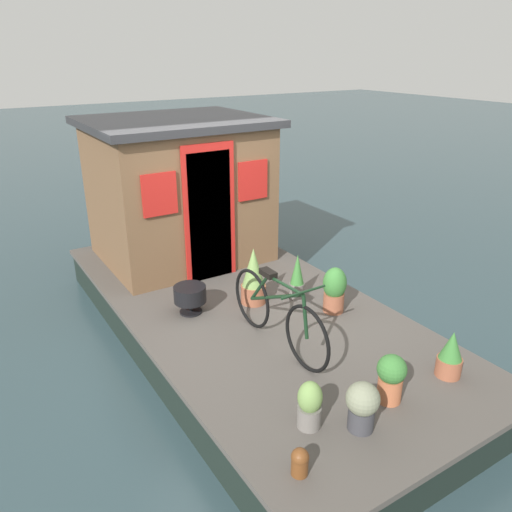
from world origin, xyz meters
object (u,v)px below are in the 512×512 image
at_px(potted_plant_sage, 297,278).
at_px(potted_plant_thyme, 310,405).
at_px(potted_plant_rosemary, 253,277).
at_px(potted_plant_lavender, 450,355).
at_px(potted_plant_ivy, 391,377).
at_px(potted_plant_basil, 334,289).
at_px(charcoal_grill, 190,295).
at_px(potted_plant_geranium, 362,405).
at_px(houseboat_cabin, 179,189).
at_px(mooring_bollard, 300,461).
at_px(bicycle, 277,314).

height_order(potted_plant_sage, potted_plant_thyme, potted_plant_sage).
distance_m(potted_plant_rosemary, potted_plant_thyme, 2.23).
relative_size(potted_plant_lavender, potted_plant_ivy, 1.03).
bearing_deg(potted_plant_rosemary, potted_plant_basil, -135.83).
bearing_deg(charcoal_grill, potted_plant_sage, -105.80).
height_order(potted_plant_lavender, potted_plant_ivy, potted_plant_lavender).
height_order(potted_plant_geranium, charcoal_grill, potted_plant_geranium).
bearing_deg(potted_plant_ivy, potted_plant_rosemary, 0.60).
relative_size(houseboat_cabin, potted_plant_rosemary, 3.40).
bearing_deg(mooring_bollard, potted_plant_sage, -36.02).
distance_m(potted_plant_thyme, potted_plant_geranium, 0.42).
relative_size(potted_plant_sage, potted_plant_geranium, 1.34).
relative_size(potted_plant_lavender, mooring_bollard, 2.11).
bearing_deg(potted_plant_lavender, potted_plant_rosemary, 18.92).
distance_m(potted_plant_rosemary, potted_plant_geranium, 2.38).
height_order(potted_plant_lavender, potted_plant_rosemary, potted_plant_rosemary).
bearing_deg(mooring_bollard, charcoal_grill, -8.21).
height_order(houseboat_cabin, mooring_bollard, houseboat_cabin).
relative_size(potted_plant_lavender, potted_plant_thyme, 1.10).
distance_m(potted_plant_lavender, potted_plant_thyme, 1.55).
height_order(charcoal_grill, mooring_bollard, charcoal_grill).
xyz_separation_m(potted_plant_basil, mooring_bollard, (-1.76, 1.81, -0.17)).
height_order(bicycle, potted_plant_rosemary, bicycle).
distance_m(potted_plant_sage, potted_plant_thyme, 2.30).
distance_m(potted_plant_basil, mooring_bollard, 2.54).
height_order(bicycle, potted_plant_basil, bicycle).
bearing_deg(bicycle, potted_plant_rosemary, -17.81).
bearing_deg(potted_plant_lavender, potted_plant_sage, 7.14).
distance_m(potted_plant_lavender, mooring_bollard, 1.92).
relative_size(bicycle, mooring_bollard, 7.40).
bearing_deg(potted_plant_ivy, potted_plant_sage, -13.60).
bearing_deg(potted_plant_thyme, mooring_bollard, 134.80).
bearing_deg(potted_plant_sage, potted_plant_geranium, 156.27).
xyz_separation_m(houseboat_cabin, bicycle, (-2.80, 0.21, -0.64)).
bearing_deg(potted_plant_sage, houseboat_cabin, 16.52).
distance_m(bicycle, potted_plant_rosemary, 1.00).
distance_m(houseboat_cabin, potted_plant_basil, 2.75).
bearing_deg(potted_plant_ivy, houseboat_cabin, 1.63).
bearing_deg(potted_plant_thyme, potted_plant_ivy, -98.31).
xyz_separation_m(potted_plant_rosemary, mooring_bollard, (-2.46, 1.14, -0.22)).
bearing_deg(potted_plant_basil, potted_plant_lavender, -176.51).
xyz_separation_m(potted_plant_ivy, potted_plant_rosemary, (2.21, 0.02, 0.09)).
bearing_deg(mooring_bollard, bicycle, -28.91).
height_order(potted_plant_lavender, charcoal_grill, potted_plant_lavender).
xyz_separation_m(bicycle, potted_plant_basil, (0.26, -0.98, -0.09)).
distance_m(bicycle, potted_plant_lavender, 1.69).
height_order(potted_plant_sage, charcoal_grill, potted_plant_sage).
xyz_separation_m(houseboat_cabin, charcoal_grill, (-1.68, 0.67, -0.78)).
relative_size(potted_plant_rosemary, potted_plant_geranium, 1.63).
bearing_deg(potted_plant_sage, charcoal_grill, 74.20).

